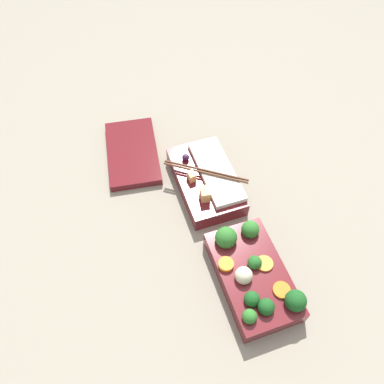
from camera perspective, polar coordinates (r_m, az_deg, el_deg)
The scene contains 4 objects.
ground_plane at distance 0.82m, azimuth 5.62°, elevation -4.71°, with size 3.00×3.00×0.00m, color gray.
bento_tray_vegetable at distance 0.74m, azimuth 9.18°, elevation -12.24°, with size 0.21×0.13×0.07m.
bento_tray_rice at distance 0.86m, azimuth 2.24°, elevation 1.91°, with size 0.21×0.17×0.07m.
bento_lid at distance 0.94m, azimuth -9.06°, elevation 5.96°, with size 0.21×0.12×0.02m, color maroon.
Camera 1 is at (-0.37, 0.21, 0.70)m, focal length 35.00 mm.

